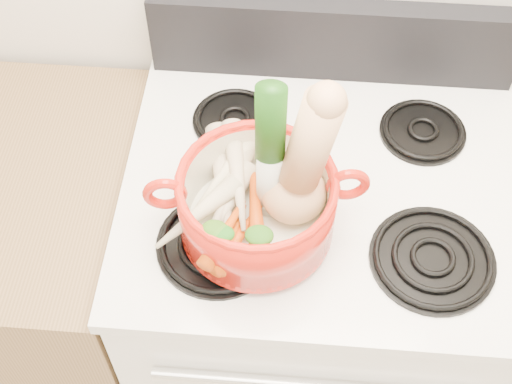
# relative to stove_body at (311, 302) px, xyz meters

# --- Properties ---
(stove_body) EXTENTS (0.76, 0.65, 0.92)m
(stove_body) POSITION_rel_stove_body_xyz_m (0.00, 0.00, 0.00)
(stove_body) COLOR white
(stove_body) RESTS_ON floor
(cooktop) EXTENTS (0.78, 0.67, 0.03)m
(cooktop) POSITION_rel_stove_body_xyz_m (0.00, 0.00, 0.47)
(cooktop) COLOR silver
(cooktop) RESTS_ON stove_body
(control_backsplash) EXTENTS (0.76, 0.05, 0.18)m
(control_backsplash) POSITION_rel_stove_body_xyz_m (0.00, 0.30, 0.58)
(control_backsplash) COLOR black
(control_backsplash) RESTS_ON cooktop
(burner_front_left) EXTENTS (0.22, 0.22, 0.02)m
(burner_front_left) POSITION_rel_stove_body_xyz_m (-0.19, -0.16, 0.50)
(burner_front_left) COLOR black
(burner_front_left) RESTS_ON cooktop
(burner_front_right) EXTENTS (0.22, 0.22, 0.02)m
(burner_front_right) POSITION_rel_stove_body_xyz_m (0.19, -0.16, 0.50)
(burner_front_right) COLOR black
(burner_front_right) RESTS_ON cooktop
(burner_back_left) EXTENTS (0.17, 0.17, 0.02)m
(burner_back_left) POSITION_rel_stove_body_xyz_m (-0.19, 0.14, 0.50)
(burner_back_left) COLOR black
(burner_back_left) RESTS_ON cooktop
(burner_back_right) EXTENTS (0.17, 0.17, 0.02)m
(burner_back_right) POSITION_rel_stove_body_xyz_m (0.19, 0.14, 0.50)
(burner_back_right) COLOR black
(burner_back_right) RESTS_ON cooktop
(dutch_oven) EXTENTS (0.31, 0.31, 0.13)m
(dutch_oven) POSITION_rel_stove_body_xyz_m (-0.12, -0.12, 0.58)
(dutch_oven) COLOR red
(dutch_oven) RESTS_ON burner_front_left
(pot_handle_left) EXTENTS (0.08, 0.03, 0.08)m
(pot_handle_left) POSITION_rel_stove_body_xyz_m (-0.28, -0.15, 0.62)
(pot_handle_left) COLOR red
(pot_handle_left) RESTS_ON dutch_oven
(pot_handle_right) EXTENTS (0.08, 0.03, 0.08)m
(pot_handle_right) POSITION_rel_stove_body_xyz_m (0.03, -0.10, 0.62)
(pot_handle_right) COLOR red
(pot_handle_right) RESTS_ON dutch_oven
(squash) EXTENTS (0.19, 0.16, 0.30)m
(squash) POSITION_rel_stove_body_xyz_m (-0.06, -0.10, 0.68)
(squash) COLOR tan
(squash) RESTS_ON dutch_oven
(leek) EXTENTS (0.05, 0.06, 0.32)m
(leek) POSITION_rel_stove_body_xyz_m (-0.10, -0.10, 0.69)
(leek) COLOR beige
(leek) RESTS_ON dutch_oven
(ginger) EXTENTS (0.10, 0.08, 0.05)m
(ginger) POSITION_rel_stove_body_xyz_m (-0.10, -0.05, 0.56)
(ginger) COLOR tan
(ginger) RESTS_ON dutch_oven
(parsnip_0) EXTENTS (0.09, 0.25, 0.07)m
(parsnip_0) POSITION_rel_stove_body_xyz_m (-0.19, -0.08, 0.56)
(parsnip_0) COLOR beige
(parsnip_0) RESTS_ON dutch_oven
(parsnip_1) EXTENTS (0.11, 0.20, 0.06)m
(parsnip_1) POSITION_rel_stove_body_xyz_m (-0.18, -0.13, 0.56)
(parsnip_1) COLOR beige
(parsnip_1) RESTS_ON dutch_oven
(parsnip_2) EXTENTS (0.09, 0.21, 0.06)m
(parsnip_2) POSITION_rel_stove_body_xyz_m (-0.18, -0.10, 0.57)
(parsnip_2) COLOR beige
(parsnip_2) RESTS_ON dutch_oven
(parsnip_3) EXTENTS (0.16, 0.16, 0.06)m
(parsnip_3) POSITION_rel_stove_body_xyz_m (-0.22, -0.15, 0.57)
(parsnip_3) COLOR beige
(parsnip_3) RESTS_ON dutch_oven
(parsnip_4) EXTENTS (0.13, 0.19, 0.05)m
(parsnip_4) POSITION_rel_stove_body_xyz_m (-0.18, -0.06, 0.58)
(parsnip_4) COLOR #F1E9C4
(parsnip_4) RESTS_ON dutch_oven
(parsnip_5) EXTENTS (0.08, 0.22, 0.06)m
(parsnip_5) POSITION_rel_stove_body_xyz_m (-0.16, -0.07, 0.59)
(parsnip_5) COLOR beige
(parsnip_5) RESTS_ON dutch_oven
(carrot_0) EXTENTS (0.09, 0.15, 0.04)m
(carrot_0) POSITION_rel_stove_body_xyz_m (-0.15, -0.18, 0.55)
(carrot_0) COLOR #CA520A
(carrot_0) RESTS_ON dutch_oven
(carrot_1) EXTENTS (0.06, 0.14, 0.04)m
(carrot_1) POSITION_rel_stove_body_xyz_m (-0.16, -0.19, 0.56)
(carrot_1) COLOR #CB4A0A
(carrot_1) RESTS_ON dutch_oven
(carrot_2) EXTENTS (0.06, 0.19, 0.05)m
(carrot_2) POSITION_rel_stove_body_xyz_m (-0.12, -0.14, 0.57)
(carrot_2) COLOR #C54909
(carrot_2) RESTS_ON dutch_oven
(carrot_3) EXTENTS (0.08, 0.14, 0.04)m
(carrot_3) POSITION_rel_stove_body_xyz_m (-0.17, -0.19, 0.57)
(carrot_3) COLOR #CA410A
(carrot_3) RESTS_ON dutch_oven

